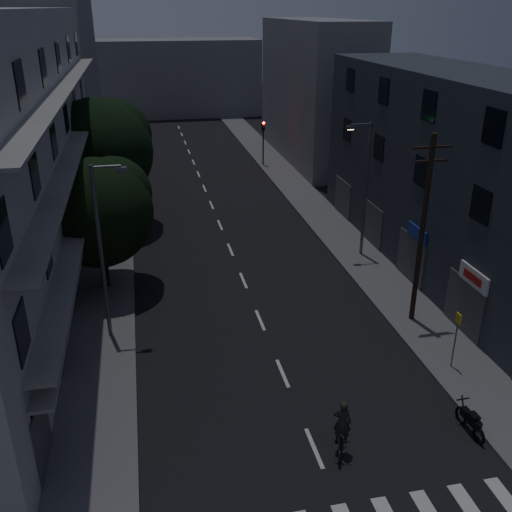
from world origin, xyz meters
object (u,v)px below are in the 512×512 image
object	(u,v)px
bus_stop_sign	(457,330)
cyclist	(341,435)
utility_pole	(423,228)
motorcycle	(470,421)

from	to	relation	value
bus_stop_sign	cyclist	bearing A→B (deg)	-149.25
utility_pole	bus_stop_sign	world-z (taller)	utility_pole
utility_pole	motorcycle	xyz separation A→B (m)	(-1.49, -7.76, -4.42)
utility_pole	bus_stop_sign	xyz separation A→B (m)	(-0.16, -4.09, -2.98)
cyclist	bus_stop_sign	bearing A→B (deg)	52.30
utility_pole	cyclist	xyz separation A→B (m)	(-6.38, -7.79, -4.15)
bus_stop_sign	motorcycle	xyz separation A→B (m)	(-1.33, -3.67, -1.44)
motorcycle	cyclist	distance (m)	4.90
bus_stop_sign	motorcycle	distance (m)	4.16
cyclist	utility_pole	bearing A→B (deg)	72.23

